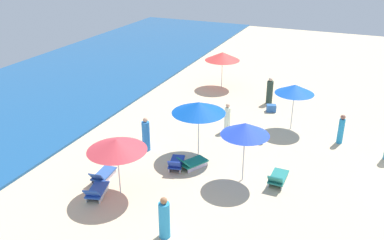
{
  "coord_description": "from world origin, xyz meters",
  "views": [
    {
      "loc": [
        -16.64,
        4.28,
        9.43
      ],
      "look_at": [
        0.68,
        11.68,
        1.0
      ],
      "focal_mm": 38.28,
      "sensor_mm": 36.0,
      "label": 1
    }
  ],
  "objects_px": {
    "lounge_chair_0_0": "(278,178)",
    "lounge_chair_3_0": "(192,163)",
    "umbrella_1": "(295,89)",
    "beachgoer_5": "(341,130)",
    "beachgoer_1": "(227,118)",
    "cooler_box_0": "(271,108)",
    "lounge_chair_2_1": "(96,191)",
    "umbrella_2": "(117,145)",
    "beachgoer_4": "(270,92)",
    "lounge_chair_3_1": "(176,163)",
    "umbrella_0": "(245,129)",
    "lounge_chair_2_0": "(103,175)",
    "beachgoer_2": "(164,219)",
    "umbrella_4": "(222,56)",
    "beach_ball_1": "(261,141)",
    "umbrella_3": "(199,107)",
    "beachgoer_3": "(146,135)"
  },
  "relations": [
    {
      "from": "lounge_chair_0_0",
      "to": "lounge_chair_3_0",
      "type": "xyz_separation_m",
      "value": [
        -0.23,
        3.81,
        -0.01
      ]
    },
    {
      "from": "umbrella_1",
      "to": "beachgoer_5",
      "type": "distance_m",
      "value": 3.06
    },
    {
      "from": "beachgoer_1",
      "to": "cooler_box_0",
      "type": "xyz_separation_m",
      "value": [
        3.52,
        -1.56,
        -0.51
      ]
    },
    {
      "from": "lounge_chair_2_1",
      "to": "cooler_box_0",
      "type": "height_order",
      "value": "lounge_chair_2_1"
    },
    {
      "from": "umbrella_2",
      "to": "lounge_chair_3_0",
      "type": "height_order",
      "value": "umbrella_2"
    },
    {
      "from": "lounge_chair_2_1",
      "to": "beachgoer_4",
      "type": "xyz_separation_m",
      "value": [
        12.56,
        -3.94,
        0.52
      ]
    },
    {
      "from": "lounge_chair_2_1",
      "to": "lounge_chair_3_1",
      "type": "distance_m",
      "value": 3.8
    },
    {
      "from": "lounge_chair_3_0",
      "to": "umbrella_0",
      "type": "bearing_deg",
      "value": -153.56
    },
    {
      "from": "lounge_chair_2_0",
      "to": "lounge_chair_3_1",
      "type": "relative_size",
      "value": 0.98
    },
    {
      "from": "lounge_chair_0_0",
      "to": "lounge_chair_3_1",
      "type": "relative_size",
      "value": 1.0
    },
    {
      "from": "umbrella_1",
      "to": "umbrella_2",
      "type": "distance_m",
      "value": 10.19
    },
    {
      "from": "lounge_chair_3_0",
      "to": "beachgoer_2",
      "type": "bearing_deg",
      "value": 130.46
    },
    {
      "from": "lounge_chair_0_0",
      "to": "beachgoer_4",
      "type": "height_order",
      "value": "beachgoer_4"
    },
    {
      "from": "umbrella_1",
      "to": "lounge_chair_3_1",
      "type": "xyz_separation_m",
      "value": [
        -6.14,
        3.92,
        -2.01
      ]
    },
    {
      "from": "umbrella_2",
      "to": "lounge_chair_2_0",
      "type": "distance_m",
      "value": 2.39
    },
    {
      "from": "lounge_chair_3_1",
      "to": "umbrella_4",
      "type": "bearing_deg",
      "value": -96.14
    },
    {
      "from": "cooler_box_0",
      "to": "beach_ball_1",
      "type": "distance_m",
      "value": 4.31
    },
    {
      "from": "umbrella_0",
      "to": "lounge_chair_0_0",
      "type": "distance_m",
      "value": 2.59
    },
    {
      "from": "umbrella_3",
      "to": "beachgoer_3",
      "type": "bearing_deg",
      "value": 103.6
    },
    {
      "from": "umbrella_4",
      "to": "cooler_box_0",
      "type": "distance_m",
      "value": 5.45
    },
    {
      "from": "beachgoer_5",
      "to": "cooler_box_0",
      "type": "distance_m",
      "value": 4.88
    },
    {
      "from": "umbrella_1",
      "to": "umbrella_2",
      "type": "bearing_deg",
      "value": 149.59
    },
    {
      "from": "umbrella_4",
      "to": "beachgoer_3",
      "type": "height_order",
      "value": "umbrella_4"
    },
    {
      "from": "lounge_chair_3_0",
      "to": "beachgoer_2",
      "type": "height_order",
      "value": "beachgoer_2"
    },
    {
      "from": "lounge_chair_2_0",
      "to": "beachgoer_4",
      "type": "distance_m",
      "value": 12.25
    },
    {
      "from": "beachgoer_4",
      "to": "beach_ball_1",
      "type": "xyz_separation_m",
      "value": [
        -5.53,
        -0.91,
        -0.63
      ]
    },
    {
      "from": "lounge_chair_3_1",
      "to": "beachgoer_3",
      "type": "height_order",
      "value": "beachgoer_3"
    },
    {
      "from": "lounge_chair_2_1",
      "to": "lounge_chair_3_1",
      "type": "relative_size",
      "value": 1.05
    },
    {
      "from": "lounge_chair_2_1",
      "to": "umbrella_3",
      "type": "bearing_deg",
      "value": -132.02
    },
    {
      "from": "lounge_chair_3_0",
      "to": "umbrella_4",
      "type": "distance_m",
      "value": 11.14
    },
    {
      "from": "beachgoer_3",
      "to": "lounge_chair_2_0",
      "type": "bearing_deg",
      "value": 124.9
    },
    {
      "from": "umbrella_0",
      "to": "beachgoer_1",
      "type": "distance_m",
      "value": 5.12
    },
    {
      "from": "umbrella_1",
      "to": "beach_ball_1",
      "type": "relative_size",
      "value": 9.04
    },
    {
      "from": "umbrella_3",
      "to": "cooler_box_0",
      "type": "height_order",
      "value": "umbrella_3"
    },
    {
      "from": "lounge_chair_3_1",
      "to": "cooler_box_0",
      "type": "height_order",
      "value": "lounge_chair_3_1"
    },
    {
      "from": "lounge_chair_3_0",
      "to": "beachgoer_4",
      "type": "relative_size",
      "value": 0.9
    },
    {
      "from": "umbrella_1",
      "to": "lounge_chair_2_0",
      "type": "relative_size",
      "value": 1.76
    },
    {
      "from": "lounge_chair_3_0",
      "to": "lounge_chair_3_1",
      "type": "relative_size",
      "value": 1.03
    },
    {
      "from": "beachgoer_4",
      "to": "cooler_box_0",
      "type": "relative_size",
      "value": 3.09
    },
    {
      "from": "umbrella_2",
      "to": "beach_ball_1",
      "type": "bearing_deg",
      "value": -32.63
    },
    {
      "from": "umbrella_0",
      "to": "beachgoer_1",
      "type": "bearing_deg",
      "value": 26.47
    },
    {
      "from": "umbrella_2",
      "to": "umbrella_3",
      "type": "xyz_separation_m",
      "value": [
        4.22,
        -1.66,
        0.22
      ]
    },
    {
      "from": "beachgoer_1",
      "to": "beachgoer_2",
      "type": "relative_size",
      "value": 0.97
    },
    {
      "from": "umbrella_1",
      "to": "beachgoer_2",
      "type": "xyz_separation_m",
      "value": [
        -10.45,
        2.33,
        -1.53
      ]
    },
    {
      "from": "lounge_chair_2_1",
      "to": "beach_ball_1",
      "type": "height_order",
      "value": "lounge_chair_2_1"
    },
    {
      "from": "beach_ball_1",
      "to": "beachgoer_1",
      "type": "bearing_deg",
      "value": 69.44
    },
    {
      "from": "lounge_chair_0_0",
      "to": "umbrella_0",
      "type": "bearing_deg",
      "value": 13.84
    },
    {
      "from": "beachgoer_1",
      "to": "beachgoer_4",
      "type": "xyz_separation_m",
      "value": [
        4.76,
        -1.13,
        0.05
      ]
    },
    {
      "from": "umbrella_1",
      "to": "umbrella_4",
      "type": "distance_m",
      "value": 7.48
    },
    {
      "from": "lounge_chair_3_0",
      "to": "umbrella_4",
      "type": "bearing_deg",
      "value": -48.88
    }
  ]
}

